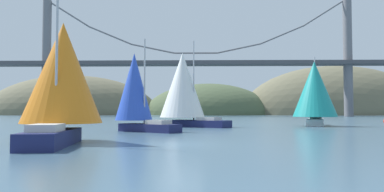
{
  "coord_description": "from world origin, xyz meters",
  "views": [
    {
      "loc": [
        1.09,
        -19.36,
        1.83
      ],
      "look_at": [
        0.0,
        33.96,
        4.05
      ],
      "focal_mm": 33.04,
      "sensor_mm": 36.0,
      "label": 1
    }
  ],
  "objects_px": {
    "sailboat_teal_sail": "(315,91)",
    "sailboat_white_mainsail": "(183,87)",
    "sailboat_blue_spinnaker": "(136,91)",
    "sailboat_orange_sail": "(62,77)"
  },
  "relations": [
    {
      "from": "sailboat_teal_sail",
      "to": "sailboat_orange_sail",
      "type": "xyz_separation_m",
      "value": [
        -21.65,
        -22.04,
        -0.4
      ]
    },
    {
      "from": "sailboat_teal_sail",
      "to": "sailboat_white_mainsail",
      "type": "height_order",
      "value": "sailboat_white_mainsail"
    },
    {
      "from": "sailboat_blue_spinnaker",
      "to": "sailboat_white_mainsail",
      "type": "bearing_deg",
      "value": 67.39
    },
    {
      "from": "sailboat_white_mainsail",
      "to": "sailboat_orange_sail",
      "type": "relative_size",
      "value": 1.21
    },
    {
      "from": "sailboat_blue_spinnaker",
      "to": "sailboat_orange_sail",
      "type": "height_order",
      "value": "sailboat_blue_spinnaker"
    },
    {
      "from": "sailboat_white_mainsail",
      "to": "sailboat_orange_sail",
      "type": "height_order",
      "value": "sailboat_white_mainsail"
    },
    {
      "from": "sailboat_teal_sail",
      "to": "sailboat_white_mainsail",
      "type": "bearing_deg",
      "value": -174.69
    },
    {
      "from": "sailboat_orange_sail",
      "to": "sailboat_teal_sail",
      "type": "bearing_deg",
      "value": 45.51
    },
    {
      "from": "sailboat_blue_spinnaker",
      "to": "sailboat_teal_sail",
      "type": "bearing_deg",
      "value": 28.93
    },
    {
      "from": "sailboat_blue_spinnaker",
      "to": "sailboat_white_mainsail",
      "type": "xyz_separation_m",
      "value": [
        3.87,
        9.28,
        0.94
      ]
    }
  ]
}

